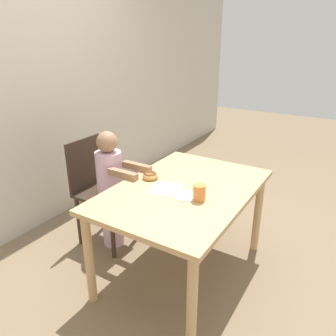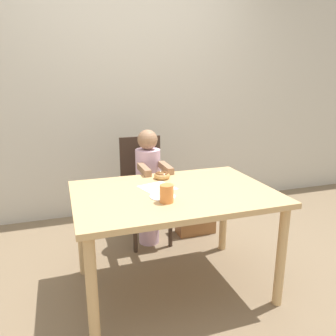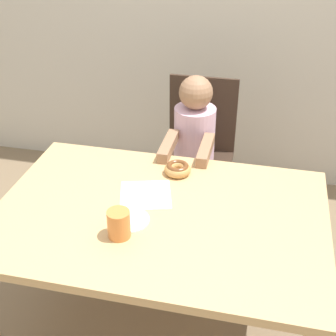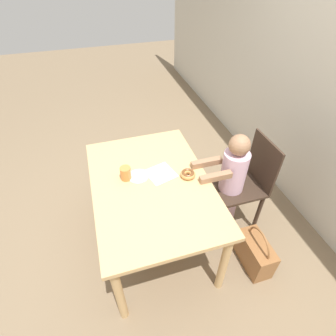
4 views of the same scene
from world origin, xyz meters
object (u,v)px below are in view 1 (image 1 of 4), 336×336
at_px(chair, 100,191).
at_px(cup, 199,193).
at_px(child_figure, 111,189).
at_px(handbag, 141,205).
at_px(donut, 150,176).

distance_m(chair, cup, 1.02).
bearing_deg(child_figure, chair, 90.00).
distance_m(chair, handbag, 0.57).
relative_size(chair, handbag, 2.18).
bearing_deg(chair, child_figure, -90.00).
bearing_deg(cup, child_figure, 82.00).
bearing_deg(child_figure, cup, -98.00).
xyz_separation_m(child_figure, cup, (-0.12, -0.85, 0.24)).
distance_m(chair, donut, 0.58).
xyz_separation_m(child_figure, handbag, (0.46, 0.05, -0.37)).
bearing_deg(handbag, child_figure, -173.67).
relative_size(chair, donut, 7.87).
height_order(chair, child_figure, child_figure).
distance_m(handbag, cup, 1.23).
bearing_deg(child_figure, donut, -90.57).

